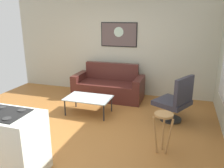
# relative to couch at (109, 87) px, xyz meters

# --- Properties ---
(ground) EXTENTS (6.40, 6.40, 0.04)m
(ground) POSITION_rel_couch_xyz_m (0.12, -1.85, -0.33)
(ground) COLOR #9B612C
(back_wall) EXTENTS (6.40, 0.05, 2.80)m
(back_wall) POSITION_rel_couch_xyz_m (0.12, 0.57, 1.09)
(back_wall) COLOR #B4B29D
(back_wall) RESTS_ON ground
(couch) EXTENTS (1.87, 0.82, 0.92)m
(couch) POSITION_rel_couch_xyz_m (0.00, 0.00, 0.00)
(couch) COLOR #471E1A
(couch) RESTS_ON ground
(coffee_table) EXTENTS (1.03, 0.64, 0.39)m
(coffee_table) POSITION_rel_couch_xyz_m (-0.10, -1.15, 0.05)
(coffee_table) COLOR silver
(coffee_table) RESTS_ON ground
(armchair) EXTENTS (0.86, 0.87, 1.00)m
(armchair) POSITION_rel_couch_xyz_m (1.81, -0.97, 0.17)
(armchair) COLOR black
(armchair) RESTS_ON ground
(bar_stool) EXTENTS (0.35, 0.34, 0.69)m
(bar_stool) POSITION_rel_couch_xyz_m (1.67, -2.23, 0.21)
(bar_stool) COLOR #A97A45
(bar_stool) RESTS_ON ground
(wall_painting) EXTENTS (1.03, 0.03, 0.66)m
(wall_painting) POSITION_rel_couch_xyz_m (0.12, 0.53, 1.37)
(wall_painting) COLOR black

